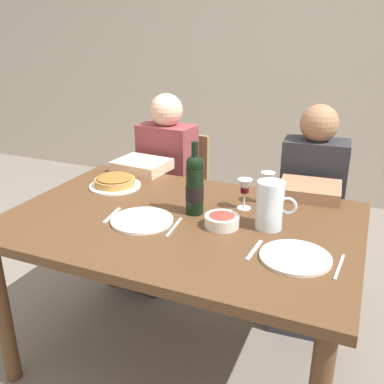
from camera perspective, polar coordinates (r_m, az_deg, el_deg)
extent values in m
plane|color=slate|center=(2.27, -1.36, -21.20)|extent=(8.00, 8.00, 0.00)
cube|color=beige|center=(4.02, 13.79, 18.83)|extent=(8.00, 0.10, 2.80)
cube|color=brown|center=(1.85, -1.56, -4.07)|extent=(1.50, 1.00, 0.04)
cylinder|color=brown|center=(2.11, -23.97, -14.52)|extent=(0.07, 0.07, 0.72)
cylinder|color=brown|center=(2.65, -10.96, -5.41)|extent=(0.07, 0.07, 0.72)
cylinder|color=brown|center=(2.27, 19.19, -11.21)|extent=(0.07, 0.07, 0.72)
cylinder|color=black|center=(1.85, 0.36, 0.19)|extent=(0.08, 0.08, 0.21)
sphere|color=black|center=(1.81, 0.37, 3.72)|extent=(0.08, 0.08, 0.08)
cylinder|color=black|center=(1.80, 0.37, 5.37)|extent=(0.03, 0.03, 0.09)
cylinder|color=black|center=(1.86, 0.36, -0.11)|extent=(0.08, 0.08, 0.07)
cylinder|color=silver|center=(1.75, 10.34, -1.73)|extent=(0.11, 0.11, 0.20)
cylinder|color=silver|center=(1.76, 10.26, -2.81)|extent=(0.10, 0.10, 0.12)
torus|color=silver|center=(1.73, 12.72, -1.79)|extent=(0.07, 0.01, 0.07)
cylinder|color=white|center=(2.23, -10.21, 0.82)|extent=(0.26, 0.26, 0.01)
cylinder|color=#C18E47|center=(2.22, -10.25, 1.36)|extent=(0.21, 0.21, 0.03)
ellipsoid|color=#9E6028|center=(2.22, -10.29, 1.93)|extent=(0.18, 0.18, 0.02)
cylinder|color=silver|center=(1.76, 4.00, -3.88)|extent=(0.14, 0.14, 0.05)
ellipsoid|color=#B2382D|center=(1.76, 4.02, -3.38)|extent=(0.12, 0.12, 0.03)
cylinder|color=silver|center=(1.95, 6.92, -2.14)|extent=(0.06, 0.06, 0.00)
cylinder|color=silver|center=(1.94, 6.97, -1.12)|extent=(0.01, 0.01, 0.07)
cone|color=silver|center=(1.91, 7.06, 0.77)|extent=(0.07, 0.07, 0.07)
cylinder|color=#470A14|center=(1.92, 7.04, 0.26)|extent=(0.04, 0.04, 0.02)
cylinder|color=silver|center=(2.03, 9.86, -1.41)|extent=(0.06, 0.06, 0.00)
cylinder|color=silver|center=(2.01, 9.93, -0.37)|extent=(0.01, 0.01, 0.08)
cone|color=silver|center=(1.99, 10.06, 1.61)|extent=(0.07, 0.07, 0.07)
cylinder|color=#470A14|center=(1.99, 10.03, 1.07)|extent=(0.04, 0.04, 0.03)
cylinder|color=silver|center=(1.58, 13.63, -8.46)|extent=(0.25, 0.25, 0.01)
cylinder|color=white|center=(1.82, -6.68, -3.77)|extent=(0.26, 0.26, 0.01)
cube|color=silver|center=(1.60, 8.31, -7.67)|extent=(0.02, 0.16, 0.00)
cube|color=silver|center=(1.57, 19.07, -9.42)|extent=(0.02, 0.18, 0.00)
cube|color=silver|center=(1.76, -2.40, -4.71)|extent=(0.03, 0.18, 0.00)
cube|color=silver|center=(1.90, -10.63, -3.07)|extent=(0.04, 0.16, 0.00)
cube|color=#9E7A51|center=(2.83, -2.83, -1.06)|extent=(0.43, 0.43, 0.02)
cube|color=#9E7A51|center=(2.90, -1.04, 4.00)|extent=(0.36, 0.06, 0.40)
cylinder|color=#9E7A51|center=(2.88, -7.41, -5.91)|extent=(0.04, 0.04, 0.45)
cylinder|color=#9E7A51|center=(2.72, -1.47, -7.50)|extent=(0.04, 0.04, 0.45)
cylinder|color=#9E7A51|center=(3.13, -3.85, -3.43)|extent=(0.04, 0.04, 0.45)
cylinder|color=#9E7A51|center=(2.98, 1.74, -4.72)|extent=(0.04, 0.04, 0.45)
cube|color=#8E3D42|center=(2.70, -3.30, 3.75)|extent=(0.36, 0.23, 0.50)
sphere|color=beige|center=(2.62, -3.46, 10.85)|extent=(0.20, 0.20, 0.20)
cube|color=#33333D|center=(2.64, -5.31, -2.54)|extent=(0.34, 0.40, 0.14)
cube|color=#33333D|center=(2.65, -6.90, -9.04)|extent=(0.28, 0.14, 0.40)
cube|color=beige|center=(2.46, -6.71, 3.55)|extent=(0.31, 0.26, 0.06)
cube|color=#9E7A51|center=(2.57, 15.36, -4.21)|extent=(0.43, 0.43, 0.02)
cube|color=#9E7A51|center=(2.66, 16.11, 1.52)|extent=(0.36, 0.06, 0.40)
cylinder|color=#9E7A51|center=(2.54, 10.66, -10.10)|extent=(0.04, 0.04, 0.45)
cylinder|color=#9E7A51|center=(2.53, 18.42, -11.07)|extent=(0.04, 0.04, 0.45)
cylinder|color=#9E7A51|center=(2.84, 11.74, -6.66)|extent=(0.04, 0.04, 0.45)
cylinder|color=#9E7A51|center=(2.83, 18.63, -7.51)|extent=(0.04, 0.04, 0.45)
cube|color=#2D2D33|center=(2.44, 15.80, 0.95)|extent=(0.35, 0.22, 0.50)
sphere|color=#9E7051|center=(2.34, 16.64, 8.77)|extent=(0.20, 0.20, 0.20)
cube|color=#33333D|center=(2.36, 14.86, -6.27)|extent=(0.33, 0.40, 0.14)
cube|color=#33333D|center=(2.37, 13.90, -13.71)|extent=(0.28, 0.14, 0.40)
cube|color=#9E7051|center=(2.15, 15.44, 0.25)|extent=(0.31, 0.26, 0.06)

